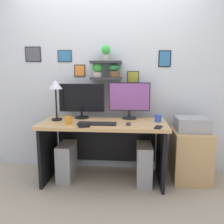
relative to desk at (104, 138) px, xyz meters
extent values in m
plane|color=tan|center=(0.00, -0.05, -0.54)|extent=(8.00, 8.00, 0.00)
cube|color=silver|center=(0.00, 0.39, 0.81)|extent=(4.40, 0.04, 2.70)
cube|color=#2D2D33|center=(0.00, 0.27, 0.73)|extent=(0.40, 0.20, 0.03)
cube|color=#2D2D33|center=(0.00, 0.27, 0.93)|extent=(0.40, 0.20, 0.03)
cylinder|color=#B2A899|center=(0.00, 0.27, 0.99)|extent=(0.09, 0.09, 0.08)
ellipsoid|color=green|center=(0.00, 0.27, 1.09)|extent=(0.11, 0.11, 0.12)
cylinder|color=#B2A899|center=(-0.11, 0.27, 0.77)|extent=(0.12, 0.12, 0.07)
ellipsoid|color=green|center=(-0.11, 0.27, 0.87)|extent=(0.14, 0.14, 0.13)
cylinder|color=brown|center=(0.11, 0.27, 0.78)|extent=(0.14, 0.14, 0.08)
ellipsoid|color=#2B8141|center=(0.11, 0.27, 0.87)|extent=(0.16, 0.16, 0.09)
cube|color=black|center=(-0.37, 0.36, 0.83)|extent=(0.15, 0.02, 0.16)
cube|color=orange|center=(-0.37, 0.36, 0.83)|extent=(0.13, 0.00, 0.14)
cube|color=#2D2D33|center=(0.35, 0.36, 0.74)|extent=(0.16, 0.02, 0.16)
cube|color=gold|center=(0.35, 0.36, 0.74)|extent=(0.13, 0.00, 0.14)
cube|color=#2D2D33|center=(-0.57, 0.36, 1.02)|extent=(0.19, 0.02, 0.16)
cube|color=teal|center=(-0.57, 0.36, 1.02)|extent=(0.17, 0.00, 0.13)
cube|color=black|center=(0.76, 0.36, 0.98)|extent=(0.16, 0.02, 0.21)
cube|color=teal|center=(0.76, 0.36, 0.98)|extent=(0.14, 0.00, 0.19)
cube|color=black|center=(-1.01, 0.36, 1.05)|extent=(0.22, 0.02, 0.20)
cube|color=#4C4C56|center=(-1.01, 0.36, 1.05)|extent=(0.20, 0.00, 0.18)
cube|color=tan|center=(0.00, -0.05, 0.19)|extent=(1.52, 0.68, 0.04)
cube|color=black|center=(-0.70, -0.05, -0.18)|extent=(0.04, 0.62, 0.71)
cube|color=black|center=(0.70, -0.05, -0.18)|extent=(0.04, 0.62, 0.71)
cube|color=black|center=(0.00, 0.25, -0.15)|extent=(1.32, 0.02, 0.50)
cylinder|color=black|center=(-0.31, 0.16, 0.22)|extent=(0.18, 0.18, 0.02)
cylinder|color=black|center=(-0.31, 0.16, 0.27)|extent=(0.03, 0.03, 0.08)
cube|color=black|center=(-0.31, 0.17, 0.48)|extent=(0.59, 0.02, 0.36)
cube|color=black|center=(-0.31, 0.15, 0.48)|extent=(0.57, 0.00, 0.34)
cylinder|color=black|center=(0.31, 0.16, 0.22)|extent=(0.18, 0.18, 0.02)
cylinder|color=black|center=(0.31, 0.16, 0.28)|extent=(0.03, 0.03, 0.10)
cube|color=black|center=(0.31, 0.17, 0.50)|extent=(0.52, 0.02, 0.36)
cube|color=#8C4C99|center=(0.31, 0.15, 0.50)|extent=(0.50, 0.00, 0.34)
cube|color=black|center=(-0.06, -0.20, 0.22)|extent=(0.44, 0.14, 0.02)
ellipsoid|color=#2D2D33|center=(0.30, -0.19, 0.23)|extent=(0.06, 0.09, 0.03)
cylinder|color=black|center=(-0.59, 0.00, 0.22)|extent=(0.13, 0.13, 0.02)
cylinder|color=black|center=(-0.59, 0.00, 0.42)|extent=(0.02, 0.02, 0.37)
cone|color=silver|center=(-0.59, 0.00, 0.66)|extent=(0.17, 0.17, 0.11)
cube|color=black|center=(0.63, -0.30, 0.22)|extent=(0.11, 0.15, 0.01)
cylinder|color=blue|center=(0.66, 0.00, 0.26)|extent=(0.08, 0.08, 0.09)
cylinder|color=orange|center=(-0.38, -0.23, 0.26)|extent=(0.07, 0.07, 0.10)
cube|color=black|center=(-0.18, -0.33, 0.23)|extent=(0.14, 0.12, 0.02)
cube|color=tan|center=(1.07, 0.06, -0.22)|extent=(0.44, 0.50, 0.63)
cube|color=#9E9EA3|center=(1.07, 0.06, 0.18)|extent=(0.38, 0.34, 0.17)
cube|color=#99999E|center=(-0.47, -0.04, -0.31)|extent=(0.18, 0.40, 0.46)
cube|color=#99999E|center=(0.50, -0.06, -0.30)|extent=(0.18, 0.40, 0.48)
camera|label=1|loc=(0.32, -2.75, 0.81)|focal=36.90mm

